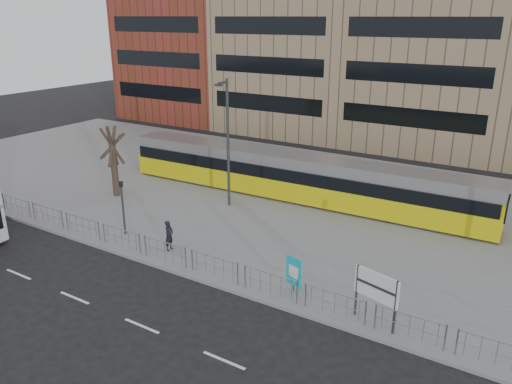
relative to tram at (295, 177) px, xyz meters
The scene contains 13 objects.
ground 12.13m from the tram, 92.40° to the right, with size 120.00×120.00×0.00m, color black.
plaza 1.65m from the tram, behind, with size 64.00×24.00×0.15m, color slate.
kerb 12.07m from the tram, 92.41° to the right, with size 64.00×0.25×0.17m, color gray.
building_row 24.98m from the tram, 87.31° to the left, with size 70.40×18.40×31.20m.
pedestrian_barrier 11.62m from the tram, 82.58° to the right, with size 32.07×0.07×1.10m.
road_markings 16.10m from the tram, 88.22° to the right, with size 62.00×0.12×0.01m, color white.
tram is the anchor object (origin of this frame).
station_sign 14.59m from the tram, 50.19° to the right, with size 1.91×0.59×2.25m.
ad_panel 12.07m from the tram, 62.75° to the right, with size 0.87×0.32×1.66m.
pedestrian 10.58m from the tram, 100.45° to the right, with size 0.58×0.38×1.60m, color black.
traffic_light_west 11.50m from the tram, 117.72° to the right, with size 0.18×0.22×3.10m.
lamp_post_west 5.40m from the tram, 130.82° to the right, with size 0.45×1.04×8.02m.
bare_tree 12.56m from the tram, 150.86° to the right, with size 4.64×4.64×7.10m.
Camera 1 is at (14.77, -16.00, 11.67)m, focal length 35.00 mm.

